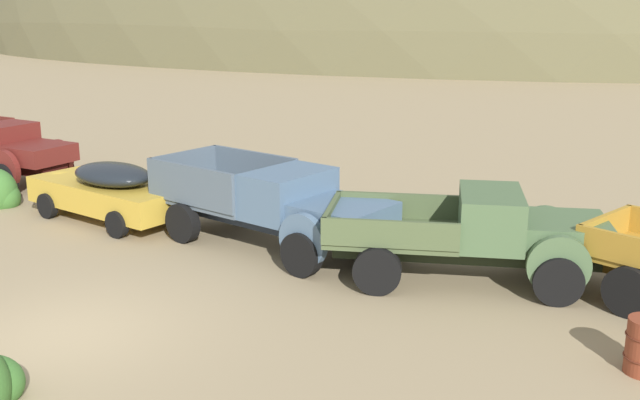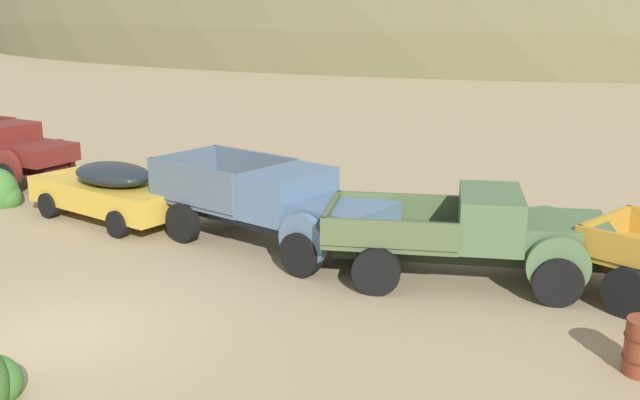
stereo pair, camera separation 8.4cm
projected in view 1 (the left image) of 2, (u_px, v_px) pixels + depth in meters
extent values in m
plane|color=#998460|center=(65.00, 335.00, 12.89)|extent=(300.00, 300.00, 0.00)
ellipsoid|color=brown|center=(376.00, 51.00, 90.79)|extent=(116.27, 63.67, 53.86)
cube|color=maroon|center=(37.00, 153.00, 22.88)|extent=(1.90, 1.79, 0.55)
cube|color=#B7B2A8|center=(56.00, 157.00, 22.48)|extent=(0.13, 1.18, 0.44)
cylinder|color=maroon|center=(5.00, 170.00, 22.24)|extent=(1.21, 0.23, 1.20)
cylinder|color=maroon|center=(59.00, 158.00, 23.94)|extent=(1.21, 0.23, 1.20)
cube|color=maroon|center=(2.00, 141.00, 23.58)|extent=(1.43, 2.02, 1.05)
cube|color=black|center=(14.00, 136.00, 23.24)|extent=(0.12, 1.67, 0.59)
cylinder|color=black|center=(4.00, 179.00, 22.27)|extent=(0.97, 0.32, 0.96)
cylinder|color=black|center=(61.00, 166.00, 24.06)|extent=(0.97, 0.32, 0.96)
cube|color=gold|center=(107.00, 195.00, 19.60)|extent=(4.92, 2.50, 0.68)
ellipsoid|color=black|center=(113.00, 174.00, 19.28)|extent=(2.66, 1.91, 0.57)
ellipsoid|color=gold|center=(60.00, 181.00, 20.81)|extent=(1.25, 1.54, 0.61)
cylinder|color=black|center=(101.00, 193.00, 21.20)|extent=(0.70, 0.31, 0.68)
cylinder|color=black|center=(47.00, 206.00, 19.86)|extent=(0.70, 0.31, 0.68)
cylinder|color=black|center=(170.00, 209.00, 19.51)|extent=(0.70, 0.31, 0.68)
cylinder|color=black|center=(117.00, 224.00, 18.17)|extent=(0.70, 0.31, 0.68)
cube|color=#262D39|center=(271.00, 219.00, 17.52)|extent=(5.89, 2.16, 0.36)
cube|color=slate|center=(344.00, 216.00, 16.11)|extent=(2.16, 2.16, 0.55)
cube|color=#B7B2A8|center=(376.00, 224.00, 15.60)|extent=(0.33, 1.25, 0.44)
cylinder|color=slate|center=(303.00, 241.00, 15.53)|extent=(1.21, 0.42, 1.20)
cylinder|color=slate|center=(363.00, 218.00, 17.17)|extent=(1.21, 0.42, 1.20)
cube|color=slate|center=(288.00, 193.00, 17.01)|extent=(1.74, 2.33, 1.05)
cube|color=black|center=(309.00, 188.00, 16.59)|extent=(0.40, 1.76, 0.59)
cube|color=#4D5B67|center=(224.00, 198.00, 18.42)|extent=(3.31, 2.73, 0.12)
cube|color=#4D5B67|center=(189.00, 185.00, 17.45)|extent=(2.89, 0.68, 0.95)
cube|color=#4D5B67|center=(254.00, 170.00, 19.11)|extent=(2.89, 0.68, 0.95)
cube|color=#4D5B67|center=(185.00, 169.00, 19.13)|extent=(0.54, 2.17, 0.95)
cylinder|color=black|center=(301.00, 254.00, 15.56)|extent=(1.00, 0.47, 0.96)
cylinder|color=black|center=(365.00, 229.00, 17.28)|extent=(1.00, 0.47, 0.96)
cylinder|color=black|center=(183.00, 223.00, 17.81)|extent=(1.00, 0.47, 0.96)
cylinder|color=black|center=(249.00, 204.00, 19.53)|extent=(1.00, 0.47, 0.96)
cube|color=#232B1B|center=(463.00, 249.00, 15.36)|extent=(5.40, 2.61, 0.36)
cube|color=#47603D|center=(564.00, 232.00, 14.93)|extent=(2.16, 2.24, 0.55)
cube|color=#B7B2A8|center=(605.00, 235.00, 14.82)|extent=(0.46, 1.21, 0.44)
cylinder|color=#47603D|center=(559.00, 266.00, 14.04)|extent=(1.20, 0.54, 1.20)
cylinder|color=#47603D|center=(544.00, 233.00, 16.08)|extent=(1.20, 0.54, 1.20)
cube|color=#47603D|center=(490.00, 217.00, 15.10)|extent=(1.82, 2.36, 1.05)
cube|color=black|center=(519.00, 208.00, 14.96)|extent=(0.59, 1.69, 0.59)
cube|color=#495735|center=(393.00, 234.00, 15.52)|extent=(3.24, 2.89, 0.12)
cube|color=#495735|center=(390.00, 234.00, 14.40)|extent=(2.60, 0.93, 0.55)
cube|color=#495735|center=(397.00, 205.00, 16.47)|extent=(2.60, 0.93, 0.55)
cube|color=#495735|center=(332.00, 216.00, 15.64)|extent=(0.76, 2.09, 0.55)
cylinder|color=black|center=(558.00, 281.00, 14.05)|extent=(1.00, 0.56, 0.96)
cylinder|color=black|center=(543.00, 244.00, 16.21)|extent=(1.00, 0.56, 0.96)
cylinder|color=black|center=(377.00, 271.00, 14.59)|extent=(1.00, 0.56, 0.96)
cylinder|color=black|center=(386.00, 237.00, 16.74)|extent=(1.00, 0.56, 0.96)
cube|color=#A47826|center=(605.00, 228.00, 14.83)|extent=(0.79, 2.00, 0.55)
cylinder|color=black|center=(629.00, 292.00, 13.53)|extent=(1.00, 0.58, 0.96)
ellipsoid|color=#3D702D|center=(4.00, 197.00, 21.10)|extent=(0.98, 0.88, 0.91)
ellipsoid|color=olive|center=(19.00, 154.00, 27.41)|extent=(0.80, 0.72, 0.78)
ellipsoid|color=olive|center=(15.00, 157.00, 27.14)|extent=(0.79, 0.71, 0.61)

